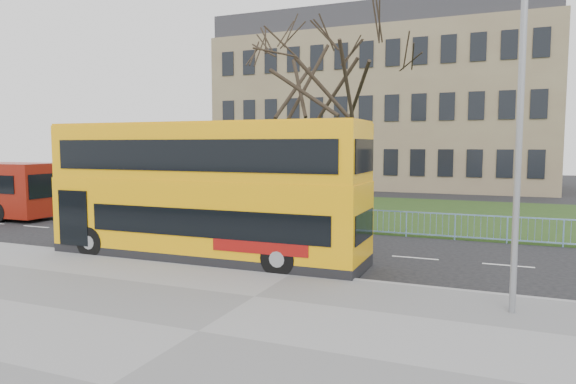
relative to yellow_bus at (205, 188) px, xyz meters
The scene contains 9 objects.
ground 4.43m from the yellow_bus, ahead, with size 120.00×120.00×0.00m, color black.
pavement 7.61m from the yellow_bus, 59.77° to the right, with size 80.00×10.50×0.12m, color slate.
kerb 4.48m from the yellow_bus, 15.91° to the right, with size 80.00×0.20×0.14m, color gray.
grass_verge 15.45m from the yellow_bus, 76.22° to the left, with size 80.00×15.40×0.08m, color #1C3613.
guard_railing 8.22m from the yellow_bus, 62.95° to the left, with size 40.00×0.12×1.10m, color #7CA7DC, non-canonical shape.
bare_tree 11.20m from the yellow_bus, 86.55° to the left, with size 8.70×8.70×12.43m, color black, non-canonical shape.
civic_building 35.83m from the yellow_bus, 92.20° to the left, with size 30.00×15.00×14.00m, color #7B674E.
yellow_bus is the anchor object (origin of this frame).
street_lamp 10.02m from the yellow_bus, 14.70° to the right, with size 1.58×0.42×7.52m.
Camera 1 is at (5.62, -15.52, 3.94)m, focal length 32.00 mm.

